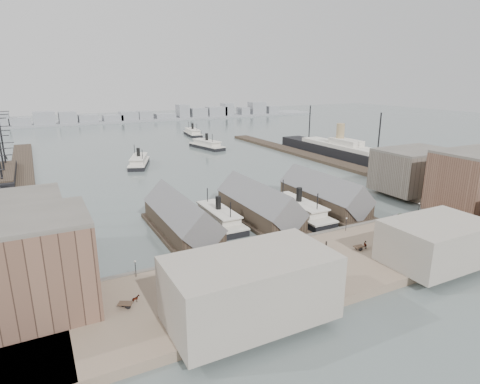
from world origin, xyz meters
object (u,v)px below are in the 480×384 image
ferry_docked_west (218,217)px  horse_cart_right (364,245)px  ocean_steamer (339,150)px  tram (411,225)px  horse_cart_center (275,261)px  horse_cart_left (132,301)px

ferry_docked_west → horse_cart_right: size_ratio=5.69×
ocean_steamer → horse_cart_right: bearing=-128.1°
ferry_docked_west → tram: size_ratio=2.52×
ferry_docked_west → horse_cart_center: (-1.60, -35.41, 0.59)m
tram → horse_cart_center: size_ratio=2.13×
tram → horse_cart_left: bearing=172.2°
tram → horse_cart_left: size_ratio=2.29×
ocean_steamer → horse_cart_center: bearing=-136.6°
horse_cart_right → ocean_steamer: bearing=-35.2°
ocean_steamer → ferry_docked_west: bearing=-148.0°
ferry_docked_west → horse_cart_left: size_ratio=5.76×
ocean_steamer → horse_cart_left: ocean_steamer is taller
horse_cart_center → tram: bearing=-70.3°
tram → horse_cart_right: bearing=179.1°
horse_cart_right → tram: bearing=-78.9°
ferry_docked_west → horse_cart_right: 45.07m
ocean_steamer → horse_cart_right: ocean_steamer is taller
tram → horse_cart_left: tram is taller
horse_cart_center → horse_cart_left: bearing=113.0°
ocean_steamer → horse_cart_center: 146.82m
horse_cart_left → horse_cart_center: bearing=-58.5°
tram → ferry_docked_west: bearing=131.9°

